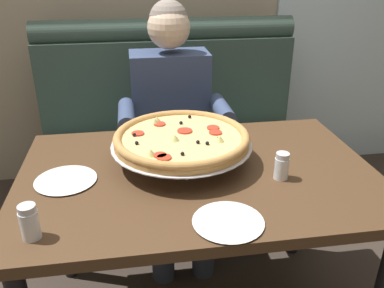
{
  "coord_description": "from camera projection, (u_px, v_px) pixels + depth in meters",
  "views": [
    {
      "loc": [
        -0.23,
        -1.29,
        1.46
      ],
      "look_at": [
        -0.02,
        0.01,
        0.85
      ],
      "focal_mm": 37.77,
      "sensor_mm": 36.0,
      "label": 1
    }
  ],
  "objects": [
    {
      "name": "plate_near_right",
      "position": [
        66.0,
        178.0,
        1.42
      ],
      "size": [
        0.22,
        0.22,
        0.02
      ],
      "color": "white",
      "rests_on": "dining_table"
    },
    {
      "name": "booth_bench",
      "position": [
        173.0,
        149.0,
        2.44
      ],
      "size": [
        1.55,
        0.78,
        1.13
      ],
      "color": "#384C42",
      "rests_on": "ground_plane"
    },
    {
      "name": "shaker_parmesan",
      "position": [
        30.0,
        224.0,
        1.12
      ],
      "size": [
        0.05,
        0.05,
        0.11
      ],
      "color": "white",
      "rests_on": "dining_table"
    },
    {
      "name": "diner_main",
      "position": [
        173.0,
        117.0,
        2.06
      ],
      "size": [
        0.54,
        0.64,
        1.27
      ],
      "color": "#2D3342",
      "rests_on": "ground_plane"
    },
    {
      "name": "pizza",
      "position": [
        181.0,
        139.0,
        1.52
      ],
      "size": [
        0.53,
        0.53,
        0.13
      ],
      "color": "silver",
      "rests_on": "dining_table"
    },
    {
      "name": "shaker_pepper_flakes",
      "position": [
        282.0,
        168.0,
        1.42
      ],
      "size": [
        0.05,
        0.05,
        0.1
      ],
      "color": "white",
      "rests_on": "dining_table"
    },
    {
      "name": "dining_table",
      "position": [
        198.0,
        191.0,
        1.53
      ],
      "size": [
        1.31,
        0.86,
        0.74
      ],
      "color": "#4C331E",
      "rests_on": "ground_plane"
    },
    {
      "name": "plate_near_left",
      "position": [
        228.0,
        220.0,
        1.2
      ],
      "size": [
        0.22,
        0.22,
        0.02
      ],
      "color": "white",
      "rests_on": "dining_table"
    }
  ]
}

